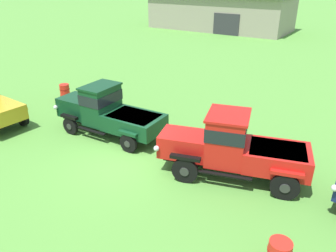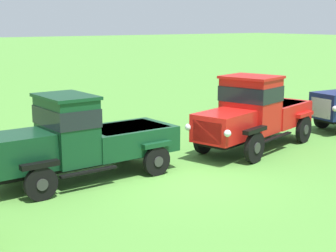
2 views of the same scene
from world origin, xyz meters
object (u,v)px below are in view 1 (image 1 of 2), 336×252
object	(u,v)px
vintage_truck_midrow_center	(233,146)
oil_drum_beside_row	(65,92)
vintage_truck_second_in_line	(107,111)
farm_shed	(220,11)

from	to	relation	value
vintage_truck_midrow_center	oil_drum_beside_row	distance (m)	11.25
oil_drum_beside_row	vintage_truck_midrow_center	bearing A→B (deg)	-10.78
vintage_truck_second_in_line	vintage_truck_midrow_center	distance (m)	5.94
farm_shed	vintage_truck_midrow_center	distance (m)	34.50
vintage_truck_midrow_center	oil_drum_beside_row	size ratio (longest dim) A/B	6.03
farm_shed	vintage_truck_second_in_line	bearing A→B (deg)	-73.64
farm_shed	oil_drum_beside_row	distance (m)	29.28
vintage_truck_midrow_center	farm_shed	bearing A→B (deg)	115.79
vintage_truck_second_in_line	oil_drum_beside_row	xyz separation A→B (m)	(-5.09, 1.95, -0.63)
vintage_truck_second_in_line	oil_drum_beside_row	distance (m)	5.49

